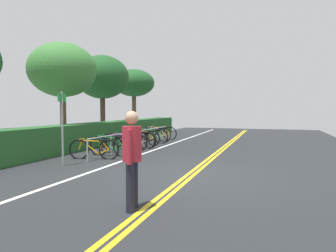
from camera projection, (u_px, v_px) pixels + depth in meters
The scene contains 21 objects.
ground_plane at pixel (191, 175), 7.85m from camera, with size 39.00×11.13×0.05m, color #232628.
centre_line_yellow_inner at pixel (194, 175), 7.82m from camera, with size 35.10×0.10×0.00m, color gold.
centre_line_yellow_outer at pixel (188, 174), 7.87m from camera, with size 35.10×0.10×0.00m, color gold.
bike_lane_stripe_white at pixel (102, 168), 8.67m from camera, with size 35.10×0.12×0.00m, color white.
bike_rack at pixel (137, 135), 13.36m from camera, with size 7.69×0.05×0.73m.
bicycle_0 at pixel (94, 149), 10.24m from camera, with size 0.56×1.67×0.71m.
bicycle_1 at pixel (111, 146), 10.93m from camera, with size 0.46×1.70×0.76m.
bicycle_2 at pixel (118, 144), 11.63m from camera, with size 0.46×1.75×0.77m.
bicycle_3 at pixel (126, 142), 12.33m from camera, with size 0.46×1.79×0.73m.
bicycle_4 at pixel (135, 140), 12.93m from camera, with size 0.50×1.69×0.78m.
bicycle_5 at pixel (141, 139), 13.66m from camera, with size 0.61×1.67×0.72m.
bicycle_6 at pixel (145, 137), 14.38m from camera, with size 0.59×1.68×0.74m.
bicycle_7 at pixel (151, 136), 15.15m from camera, with size 0.46×1.80×0.74m.
bicycle_8 at pixel (156, 134), 15.92m from camera, with size 0.46×1.71×0.78m.
bicycle_9 at pixel (160, 133), 16.61m from camera, with size 0.46×1.80×0.78m.
pedestrian at pixel (132, 153), 5.05m from camera, with size 0.48×0.32×1.63m.
sign_post_near at pixel (62, 121), 8.98m from camera, with size 0.36×0.06×2.18m.
hedge_backdrop at pixel (111, 132), 15.45m from camera, with size 16.64×1.02×1.05m, color #235626.
tree_mid at pixel (62, 70), 13.20m from camera, with size 2.88×2.88×4.51m.
tree_far_right at pixel (102, 77), 17.36m from camera, with size 2.99×2.99×4.68m.
tree_extra at pixel (134, 83), 22.02m from camera, with size 2.94×2.94×4.51m.
Camera 1 is at (-7.55, -1.91, 1.66)m, focal length 32.95 mm.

